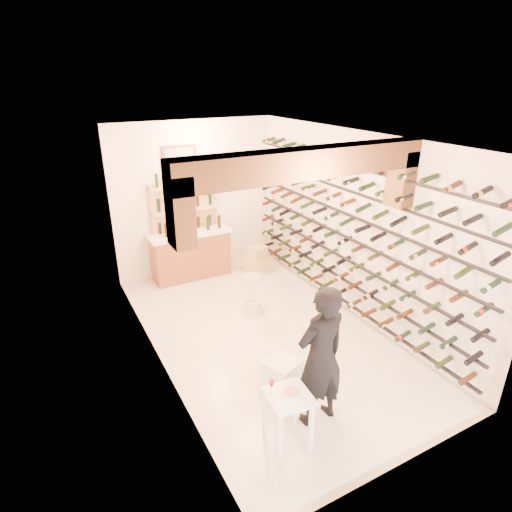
{
  "coord_description": "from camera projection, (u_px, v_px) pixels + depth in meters",
  "views": [
    {
      "loc": [
        -2.98,
        -5.26,
        4.01
      ],
      "look_at": [
        0.0,
        0.3,
        1.3
      ],
      "focal_mm": 29.78,
      "sensor_mm": 36.0,
      "label": 1
    }
  ],
  "objects": [
    {
      "name": "back_counter",
      "position": [
        191.0,
        253.0,
        8.95
      ],
      "size": [
        1.7,
        0.62,
        1.29
      ],
      "color": "brown",
      "rests_on": "ground"
    },
    {
      "name": "room_shell",
      "position": [
        275.0,
        208.0,
        6.04
      ],
      "size": [
        3.52,
        6.02,
        3.21
      ],
      "color": "white",
      "rests_on": "ground"
    },
    {
      "name": "tasting_table",
      "position": [
        288.0,
        404.0,
        4.8
      ],
      "size": [
        0.53,
        0.53,
        0.86
      ],
      "rotation": [
        0.0,
        0.0,
        -0.1
      ],
      "color": "white",
      "rests_on": "ground"
    },
    {
      "name": "crate_upper",
      "position": [
        257.0,
        252.0,
        9.2
      ],
      "size": [
        0.48,
        0.41,
        0.24
      ],
      "primitive_type": "cube",
      "rotation": [
        0.0,
        0.0,
        0.37
      ],
      "color": "tan",
      "rests_on": "crate_lower"
    },
    {
      "name": "back_shelving",
      "position": [
        185.0,
        222.0,
        8.89
      ],
      "size": [
        1.4,
        0.31,
        2.73
      ],
      "color": "tan",
      "rests_on": "ground"
    },
    {
      "name": "wine_rack",
      "position": [
        344.0,
        232.0,
        7.2
      ],
      "size": [
        0.32,
        5.7,
        2.56
      ],
      "color": "black",
      "rests_on": "ground"
    },
    {
      "name": "white_stool",
      "position": [
        282.0,
        377.0,
        5.72
      ],
      "size": [
        0.53,
        0.53,
        0.51
      ],
      "primitive_type": "cube",
      "rotation": [
        0.0,
        0.0,
        0.38
      ],
      "color": "white",
      "rests_on": "ground"
    },
    {
      "name": "person",
      "position": [
        320.0,
        357.0,
        5.02
      ],
      "size": [
        0.71,
        0.49,
        1.87
      ],
      "primitive_type": "imported",
      "rotation": [
        0.0,
        0.0,
        3.21
      ],
      "color": "black",
      "rests_on": "ground"
    },
    {
      "name": "ground",
      "position": [
        264.0,
        333.0,
        7.14
      ],
      "size": [
        6.0,
        6.0,
        0.0
      ],
      "primitive_type": "plane",
      "color": "beige",
      "rests_on": "ground"
    },
    {
      "name": "chrome_barstool",
      "position": [
        254.0,
        292.0,
        7.55
      ],
      "size": [
        0.39,
        0.39,
        0.76
      ],
      "rotation": [
        0.0,
        0.0,
        -0.06
      ],
      "color": "silver",
      "rests_on": "ground"
    },
    {
      "name": "crate_lower",
      "position": [
        257.0,
        264.0,
        9.31
      ],
      "size": [
        0.63,
        0.5,
        0.34
      ],
      "primitive_type": "cube",
      "rotation": [
        0.0,
        0.0,
        0.2
      ],
      "color": "tan",
      "rests_on": "ground"
    }
  ]
}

